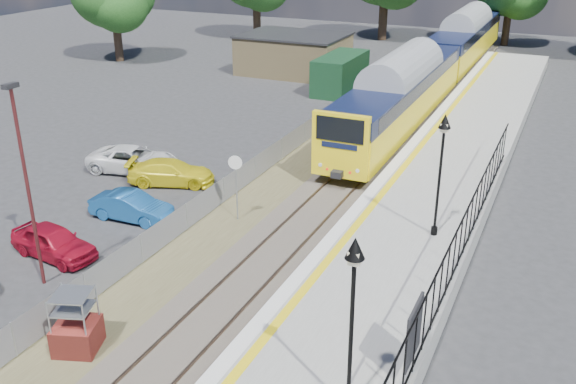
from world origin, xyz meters
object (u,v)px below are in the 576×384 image
Objects in this scene: brick_plinth at (76,323)px; victorian_lamp_north at (442,147)px; car_yellow at (171,172)px; carpark_lamp at (26,176)px; victorian_lamp_south at (353,287)px; train at (439,60)px; car_blue at (132,207)px; speed_sign at (236,177)px; car_white at (133,160)px; car_red at (54,242)px.

victorian_lamp_north is at bearing 50.92° from brick_plinth.
brick_plinth is at bearing -177.76° from car_yellow.
victorian_lamp_north reaches higher than brick_plinth.
victorian_lamp_south is at bearing -11.60° from carpark_lamp.
train is 27.65m from car_blue.
speed_sign is at bearing 130.75° from victorian_lamp_south.
car_yellow is (-7.57, -22.77, -1.75)m from train.
car_blue is at bearing -155.23° from car_white.
car_red is at bearing -155.23° from victorian_lamp_north.
brick_plinth is (-2.80, -34.62, -1.41)m from train.
car_red is (-4.71, -5.53, -1.37)m from speed_sign.
victorian_lamp_south is 18.04m from car_yellow.
car_blue is at bearing -104.38° from train.
speed_sign is at bearing -177.34° from victorian_lamp_north.
victorian_lamp_south reaches higher than speed_sign.
victorian_lamp_north is at bearing -57.79° from car_red.
carpark_lamp is (-12.01, 2.46, -0.29)m from victorian_lamp_south.
train is 34.76m from brick_plinth.
car_white is at bearing 170.92° from victorian_lamp_north.
speed_sign is 5.46m from car_yellow.
victorian_lamp_north is (-0.20, 10.00, 0.00)m from victorian_lamp_south.
victorian_lamp_south is 1.00× the size of victorian_lamp_north.
car_red reaches higher than car_blue.
carpark_lamp reaches higher than victorian_lamp_north.
victorian_lamp_north reaches higher than car_red.
speed_sign is 0.81× the size of car_blue.
carpark_lamp is (-6.51, -32.18, 1.67)m from train.
victorian_lamp_north is 8.43m from speed_sign.
victorian_lamp_north reaches higher than car_yellow.
car_red is 0.88× the size of car_yellow.
victorian_lamp_north reaches higher than train.
speed_sign is 0.71× the size of car_yellow.
speed_sign is 4.62m from car_blue.
victorian_lamp_south is 35.13m from train.
car_yellow is at bearing 96.44° from carpark_lamp.
car_red is at bearing -103.80° from train.
car_red is at bearing -145.37° from speed_sign.
car_yellow is at bearing 171.71° from victorian_lamp_north.
car_blue is (-4.05, 7.88, -0.34)m from brick_plinth.
car_yellow is 2.70m from car_white.
speed_sign is 8.32m from carpark_lamp.
victorian_lamp_south reaches higher than brick_plinth.
speed_sign is at bearing -96.37° from train.
victorian_lamp_north is 25.28m from train.
brick_plinth is at bearing -160.75° from car_white.
brick_plinth is at bearing -129.08° from victorian_lamp_north.
car_red is at bearing 160.82° from car_yellow.
victorian_lamp_south is 15.13m from car_blue.
brick_plinth is 0.43× the size of car_white.
car_blue is 0.88× the size of car_yellow.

